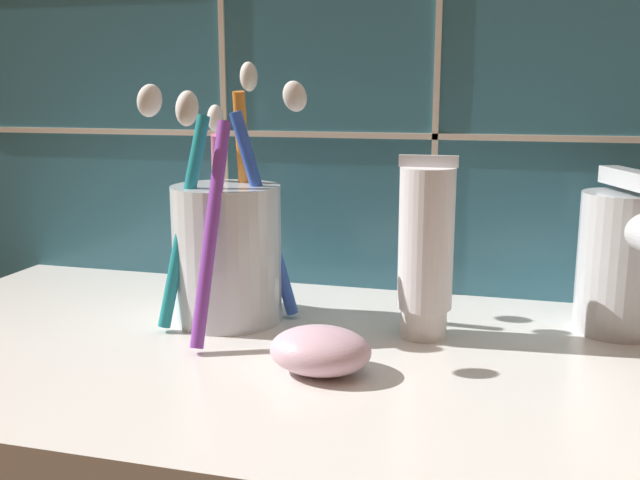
{
  "coord_description": "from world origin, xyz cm",
  "views": [
    {
      "loc": [
        8.05,
        -43.07,
        18.8
      ],
      "look_at": [
        -4.11,
        1.86,
        9.08
      ],
      "focal_mm": 40.0,
      "sensor_mm": 36.0,
      "label": 1
    }
  ],
  "objects": [
    {
      "name": "toothbrush_cup",
      "position": [
        -11.98,
        4.65,
        7.66
      ],
      "size": [
        10.79,
        15.53,
        19.1
      ],
      "color": "silver",
      "rests_on": "sink_counter"
    },
    {
      "name": "sink_faucet",
      "position": [
        16.05,
        8.58,
        7.57
      ],
      "size": [
        7.0,
        12.19,
        11.57
      ],
      "rotation": [
        0.0,
        0.0,
        -1.23
      ],
      "color": "silver",
      "rests_on": "sink_counter"
    },
    {
      "name": "soap_bar",
      "position": [
        -2.62,
        -3.61,
        3.42
      ],
      "size": [
        6.27,
        5.06,
        2.85
      ],
      "primitive_type": "ellipsoid",
      "color": "#DBB2C6",
      "rests_on": "sink_counter"
    },
    {
      "name": "tile_wall_backsplash",
      "position": [
        0.01,
        16.56,
        20.03
      ],
      "size": [
        83.71,
        1.72,
        40.04
      ],
      "color": "#336B7F",
      "rests_on": "ground"
    },
    {
      "name": "sink_counter",
      "position": [
        0.0,
        0.0,
        1.0
      ],
      "size": [
        73.71,
        32.63,
        2.0
      ],
      "primitive_type": "cube",
      "color": "silver",
      "rests_on": "ground"
    },
    {
      "name": "toothpaste_tube",
      "position": [
        2.63,
        4.65,
        8.23
      ],
      "size": [
        3.96,
        3.77,
        12.66
      ],
      "color": "white",
      "rests_on": "sink_counter"
    }
  ]
}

